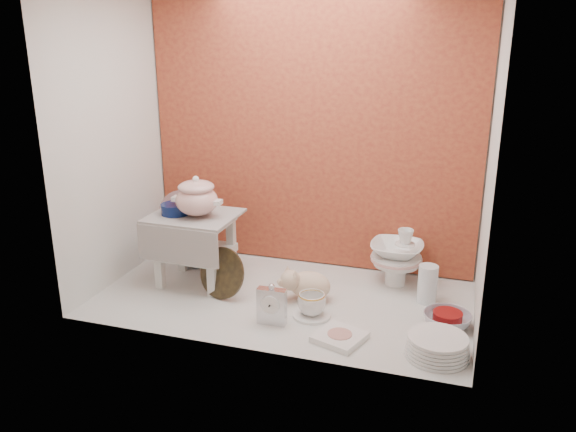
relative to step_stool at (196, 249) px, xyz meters
The scene contains 17 objects.
ground 0.52m from the step_stool, ahead, with size 1.80×1.80×0.00m, color silver.
niche_shell 0.90m from the step_stool, 15.83° to the left, with size 1.86×1.03×1.53m.
step_stool is the anchor object (origin of this frame).
soup_tureen 0.29m from the step_stool, 34.63° to the right, with size 0.25×0.25×0.21m, color white, non-canonical shape.
cobalt_bowl 0.23m from the step_stool, behind, with size 0.14×0.14×0.05m, color #091646.
floral_platter 0.35m from the step_stool, 126.04° to the left, with size 0.40×0.05×0.40m, color silver, non-canonical shape.
blue_white_vase 0.25m from the step_stool, 113.82° to the left, with size 0.23×0.23×0.24m, color silver.
lacquer_tray 0.23m from the step_stool, 30.44° to the right, with size 0.26×0.09×0.25m, color black, non-canonical shape.
mantel_clock 0.61m from the step_stool, 30.48° to the right, with size 0.13×0.05×0.19m, color silver.
plush_pig 0.62m from the step_stool, ahead, with size 0.26×0.18×0.15m, color beige.
teacup_saucer 0.72m from the step_stool, 15.41° to the right, with size 0.18×0.18×0.01m, color white.
gold_rim_teacup 0.71m from the step_stool, 15.41° to the right, with size 0.13×0.13×0.10m, color white.
lattice_dish 0.93m from the step_stool, 22.82° to the right, with size 0.19×0.19×0.03m, color white.
dinner_plate_stack 1.30m from the step_stool, 16.11° to the right, with size 0.26×0.26×0.09m, color white.
crystal_bowl 1.28m from the step_stool, ahead, with size 0.21×0.21×0.07m, color silver.
clear_glass_vase 1.17m from the step_stool, ahead, with size 0.09×0.09×0.19m, color silver.
porcelain_tower 1.03m from the step_stool, 16.46° to the left, with size 0.27×0.27×0.31m, color white, non-canonical shape.
Camera 1 is at (0.81, -2.47, 1.27)m, focal length 36.30 mm.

